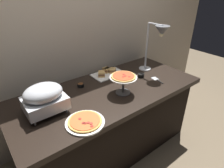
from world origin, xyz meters
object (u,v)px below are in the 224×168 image
object	(u,v)px
pizza_plate_center	(123,79)
serving_spatula	(157,80)
pizza_plate_front	(85,122)
sauce_cup_far	(141,75)
heat_lamp	(159,36)
sauce_cup_near	(81,85)
chafing_dish	(44,97)
sandwich_platter	(107,73)

from	to	relation	value
pizza_plate_center	serving_spatula	xyz separation A→B (m)	(0.46, -0.03, -0.15)
pizza_plate_front	sauce_cup_far	xyz separation A→B (m)	(0.89, 0.30, 0.01)
heat_lamp	sauce_cup_near	world-z (taller)	heat_lamp
chafing_dish	sauce_cup_far	bearing A→B (deg)	-0.88
pizza_plate_center	sauce_cup_far	distance (m)	0.42
pizza_plate_center	chafing_dish	bearing A→B (deg)	167.74
heat_lamp	serving_spatula	distance (m)	0.46
heat_lamp	serving_spatula	size ratio (longest dim) A/B	3.18
heat_lamp	sauce_cup_near	xyz separation A→B (m)	(-0.83, 0.24, -0.41)
sauce_cup_far	heat_lamp	bearing A→B (deg)	-7.39
chafing_dish	heat_lamp	bearing A→B (deg)	-1.88
sauce_cup_near	sauce_cup_far	world-z (taller)	sauce_cup_far
chafing_dish	sauce_cup_far	distance (m)	1.08
serving_spatula	sauce_cup_far	bearing A→B (deg)	116.01
pizza_plate_front	sauce_cup_near	distance (m)	0.58
chafing_dish	sauce_cup_near	xyz separation A→B (m)	(0.43, 0.20, -0.12)
sauce_cup_far	chafing_dish	bearing A→B (deg)	179.12
sandwich_platter	pizza_plate_center	bearing A→B (deg)	-106.64
heat_lamp	sandwich_platter	xyz separation A→B (m)	(-0.45, 0.31, -0.41)
pizza_plate_center	sandwich_platter	world-z (taller)	pizza_plate_center
pizza_plate_front	sandwich_platter	distance (m)	0.86
chafing_dish	pizza_plate_front	bearing A→B (deg)	-60.72
serving_spatula	pizza_plate_front	bearing A→B (deg)	-172.38
heat_lamp	sauce_cup_near	distance (m)	0.96
pizza_plate_front	serving_spatula	size ratio (longest dim) A/B	1.72
pizza_plate_center	sauce_cup_near	world-z (taller)	pizza_plate_center
chafing_dish	sauce_cup_far	xyz separation A→B (m)	(1.07, -0.02, -0.12)
chafing_dish	sandwich_platter	distance (m)	0.87
serving_spatula	pizza_plate_center	bearing A→B (deg)	176.06
pizza_plate_front	serving_spatula	bearing A→B (deg)	7.62
chafing_dish	sauce_cup_near	size ratio (longest dim) A/B	4.66
pizza_plate_front	pizza_plate_center	xyz separation A→B (m)	(0.52, 0.16, 0.14)
pizza_plate_center	pizza_plate_front	bearing A→B (deg)	-162.55
pizza_plate_center	sandwich_platter	distance (m)	0.45
chafing_dish	sauce_cup_far	size ratio (longest dim) A/B	4.65
pizza_plate_front	pizza_plate_center	size ratio (longest dim) A/B	1.17
heat_lamp	pizza_plate_center	xyz separation A→B (m)	(-0.57, -0.11, -0.28)
pizza_plate_center	sandwich_platter	size ratio (longest dim) A/B	0.69
sauce_cup_far	pizza_plate_front	bearing A→B (deg)	-161.71
sandwich_platter	serving_spatula	xyz separation A→B (m)	(0.33, -0.45, -0.02)
sandwich_platter	sauce_cup_near	size ratio (longest dim) A/B	5.33
sauce_cup_far	serving_spatula	bearing A→B (deg)	-63.99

